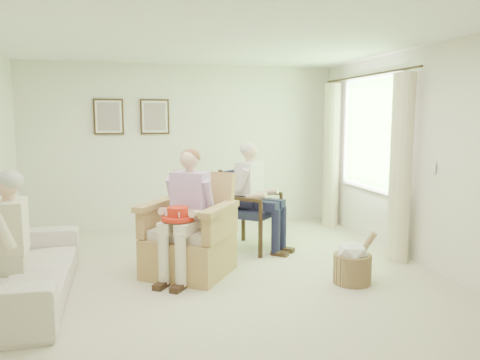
# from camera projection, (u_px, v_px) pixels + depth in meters

# --- Properties ---
(floor) EXTENTS (5.50, 5.50, 0.00)m
(floor) POSITION_uv_depth(u_px,v_px,m) (218.00, 281.00, 5.09)
(floor) COLOR beige
(floor) RESTS_ON ground
(back_wall) EXTENTS (5.00, 0.04, 2.60)m
(back_wall) POSITION_uv_depth(u_px,v_px,m) (184.00, 147.00, 7.55)
(back_wall) COLOR silver
(back_wall) RESTS_ON ground
(front_wall) EXTENTS (5.00, 0.04, 2.60)m
(front_wall) POSITION_uv_depth(u_px,v_px,m) (328.00, 216.00, 2.27)
(front_wall) COLOR silver
(front_wall) RESTS_ON ground
(right_wall) EXTENTS (0.04, 5.50, 2.60)m
(right_wall) POSITION_uv_depth(u_px,v_px,m) (425.00, 158.00, 5.52)
(right_wall) COLOR silver
(right_wall) RESTS_ON ground
(ceiling) EXTENTS (5.00, 5.50, 0.02)m
(ceiling) POSITION_uv_depth(u_px,v_px,m) (216.00, 35.00, 4.74)
(ceiling) COLOR white
(ceiling) RESTS_ON back_wall
(window) EXTENTS (0.13, 2.50, 1.63)m
(window) POSITION_uv_depth(u_px,v_px,m) (371.00, 131.00, 6.62)
(window) COLOR #2D6B23
(window) RESTS_ON right_wall
(curtain_left) EXTENTS (0.34, 0.34, 2.30)m
(curtain_left) POSITION_uv_depth(u_px,v_px,m) (401.00, 169.00, 5.71)
(curtain_left) COLOR beige
(curtain_left) RESTS_ON ground
(curtain_right) EXTENTS (0.34, 0.34, 2.30)m
(curtain_right) POSITION_uv_depth(u_px,v_px,m) (331.00, 156.00, 7.59)
(curtain_right) COLOR beige
(curtain_right) RESTS_ON ground
(framed_print_left) EXTENTS (0.45, 0.05, 0.55)m
(framed_print_left) POSITION_uv_depth(u_px,v_px,m) (109.00, 117.00, 7.17)
(framed_print_left) COLOR #382114
(framed_print_left) RESTS_ON back_wall
(framed_print_right) EXTENTS (0.45, 0.05, 0.55)m
(framed_print_right) POSITION_uv_depth(u_px,v_px,m) (155.00, 117.00, 7.34)
(framed_print_right) COLOR #382114
(framed_print_right) RESTS_ON back_wall
(wicker_armchair) EXTENTS (0.89, 0.89, 1.14)m
(wicker_armchair) POSITION_uv_depth(u_px,v_px,m) (188.00, 242.00, 5.32)
(wicker_armchair) COLOR tan
(wicker_armchair) RESTS_ON ground
(wood_armchair) EXTENTS (0.69, 0.65, 1.06)m
(wood_armchair) POSITION_uv_depth(u_px,v_px,m) (250.00, 205.00, 6.37)
(wood_armchair) COLOR black
(wood_armchair) RESTS_ON ground
(sofa) EXTENTS (2.25, 0.88, 0.66)m
(sofa) POSITION_uv_depth(u_px,v_px,m) (22.00, 266.00, 4.58)
(sofa) COLOR beige
(sofa) RESTS_ON ground
(person_wicker) EXTENTS (0.40, 0.62, 1.40)m
(person_wicker) POSITION_uv_depth(u_px,v_px,m) (190.00, 204.00, 5.12)
(person_wicker) COLOR beige
(person_wicker) RESTS_ON ground
(person_dark) EXTENTS (0.40, 0.63, 1.41)m
(person_dark) POSITION_uv_depth(u_px,v_px,m) (253.00, 188.00, 6.16)
(person_dark) COLOR #171833
(person_dark) RESTS_ON ground
(person_sofa) EXTENTS (0.42, 0.62, 1.30)m
(person_sofa) POSITION_uv_depth(u_px,v_px,m) (5.00, 239.00, 3.95)
(person_sofa) COLOR beige
(person_sofa) RESTS_ON ground
(red_hat) EXTENTS (0.34, 0.34, 0.14)m
(red_hat) POSITION_uv_depth(u_px,v_px,m) (178.00, 215.00, 4.94)
(red_hat) COLOR red
(red_hat) RESTS_ON person_wicker
(hatbox) EXTENTS (0.51, 0.51, 0.60)m
(hatbox) POSITION_uv_depth(u_px,v_px,m) (353.00, 262.00, 5.02)
(hatbox) COLOR #A08956
(hatbox) RESTS_ON ground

